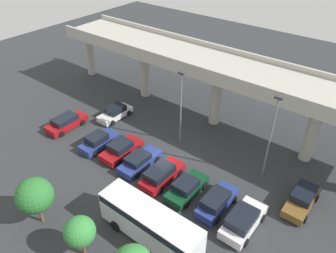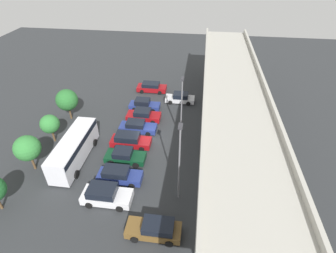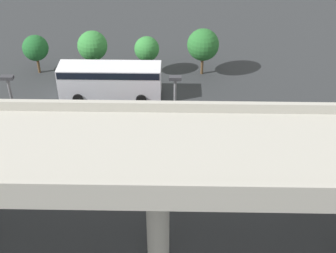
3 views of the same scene
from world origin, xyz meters
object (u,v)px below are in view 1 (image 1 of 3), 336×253
Objects in this scene: parked_car_8 at (243,221)px; parked_car_0 at (66,122)px; parked_car_9 at (302,199)px; lamp_post_near_aisle at (181,103)px; tree_front_left at (35,196)px; shuttle_bus at (150,222)px; parked_car_7 at (217,202)px; parked_car_6 at (187,188)px; tree_front_centre at (80,232)px; parked_car_5 at (161,174)px; parked_car_3 at (121,149)px; parked_car_1 at (115,113)px; parked_car_2 at (99,141)px; lamp_post_mid_lot at (271,133)px; parked_car_4 at (140,161)px.

parked_car_0 is at bearing 89.47° from parked_car_8.
parked_car_9 is 0.56× the size of lamp_post_near_aisle.
tree_front_left reaches higher than parked_car_8.
parked_car_7 is at bearing 66.71° from shuttle_bus.
parked_car_6 is 9.97m from tree_front_centre.
parked_car_8 reaches higher than parked_car_5.
parked_car_3 reaches higher than parked_car_9.
parked_car_5 is 2.74m from parked_car_6.
parked_car_1 is 17.69m from shuttle_bus.
parked_car_2 is at bearing 111.77° from tree_front_left.
lamp_post_near_aisle is (-10.54, 6.03, 3.96)m from parked_car_8.
parked_car_9 is (25.10, 4.94, 0.02)m from parked_car_0.
parked_car_6 is at bearing -89.13° from parked_car_2.
lamp_post_near_aisle reaches higher than tree_front_left.
tree_front_left is (-7.87, -4.21, 1.17)m from shuttle_bus.
shuttle_bus is 1.00× the size of lamp_post_mid_lot.
tree_front_centre reaches higher than parked_car_0.
lamp_post_mid_lot is at bearing -72.85° from parked_car_0.
parked_car_6 is 12.34m from tree_front_left.
parked_car_0 is at bearing 91.10° from parked_car_4.
parked_car_8 is (16.75, -0.12, 0.11)m from parked_car_2.
shuttle_bus is 12.81m from lamp_post_mid_lot.
parked_car_3 is at bearing 87.75° from parked_car_6.
parked_car_6 reaches higher than parked_car_4.
parked_car_7 is (19.63, 0.28, 0.04)m from parked_car_0.
parked_car_7 is 14.42m from tree_front_left.
parked_car_0 is at bearing 90.30° from parked_car_6.
parked_car_2 is at bearing 100.05° from parked_car_3.
parked_car_6 is at bearing -87.47° from parked_car_5.
lamp_post_near_aisle is (-4.95, 5.73, 4.08)m from parked_car_6.
parked_car_1 is at bearing -30.03° from parked_car_0.
tree_front_left is (3.79, -9.49, 2.20)m from parked_car_2.
tree_front_left is (-7.36, -9.66, 2.20)m from parked_car_6.
parked_car_1 is at bearing 70.74° from parked_car_6.
parked_car_9 is (22.26, 0.02, 0.04)m from parked_car_1.
parked_car_7 is (16.78, -4.64, 0.07)m from parked_car_1.
shuttle_bus is at bearing -174.62° from parked_car_6.
lamp_post_mid_lot reaches higher than parked_car_5.
parked_car_4 is (8.18, -4.71, -0.01)m from parked_car_1.
parked_car_2 reaches higher than parked_car_4.
tree_front_left is (-11.63, -16.04, -2.02)m from lamp_post_mid_lot.
parked_car_4 is at bearing 87.88° from parked_car_8.
parked_car_6 reaches higher than parked_car_0.
parked_car_3 is at bearing -154.37° from lamp_post_mid_lot.
parked_car_9 reaches higher than parked_car_1.
shuttle_bus is at bearing 54.37° from parked_car_1.
tree_front_centre is (-5.28, -9.72, 1.75)m from parked_car_7.
parked_car_5 is at bearing -94.57° from parked_car_3.
shuttle_bus reaches higher than parked_car_5.
parked_car_7 is 6.23m from shuttle_bus.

